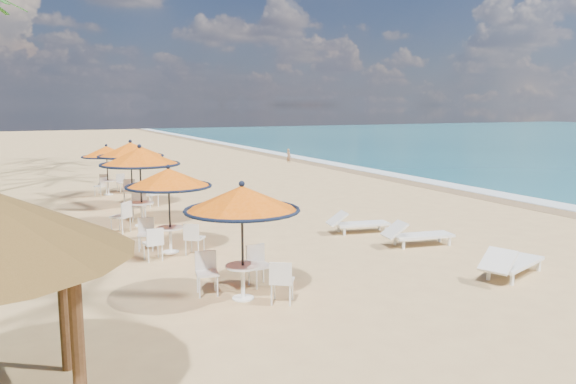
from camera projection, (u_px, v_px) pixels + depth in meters
name	position (u px, v px, depth m)	size (l,w,h in m)	color
ground	(439.00, 265.00, 13.15)	(160.00, 160.00, 0.00)	tan
foam_strip	(452.00, 186.00, 26.03)	(1.20, 140.00, 0.04)	white
wetsand_band	(436.00, 187.00, 25.65)	(1.40, 140.00, 0.02)	olive
station_0	(243.00, 213.00, 10.68)	(2.22, 2.22, 2.32)	black
station_1	(168.00, 189.00, 14.04)	(2.16, 2.16, 2.26)	black
station_2	(139.00, 164.00, 17.18)	(2.44, 2.44, 2.54)	black
station_3	(132.00, 156.00, 20.50)	(2.38, 2.38, 2.48)	black
station_4	(107.00, 158.00, 23.34)	(2.04, 2.04, 2.13)	black
lounger_near	(511.00, 262.00, 12.18)	(2.13, 1.28, 0.73)	white
lounger_mid	(416.00, 234.00, 14.93)	(2.00, 0.91, 0.69)	white
lounger_far	(356.00, 223.00, 16.45)	(1.92, 0.90, 0.66)	white
person	(289.00, 155.00, 36.51)	(0.35, 0.23, 0.97)	#8C6447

